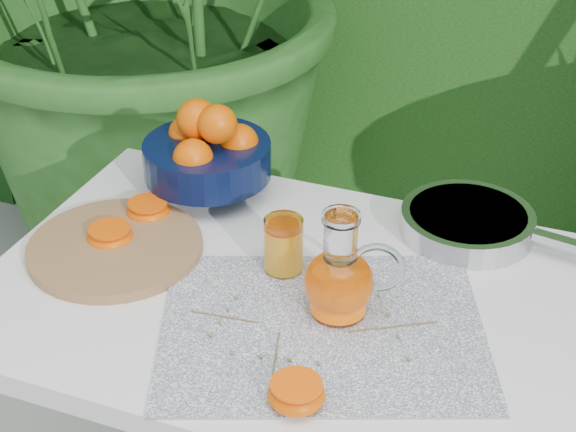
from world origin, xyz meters
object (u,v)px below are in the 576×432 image
at_px(fruit_bowl, 208,151).
at_px(juice_pitcher, 340,279).
at_px(saute_pan, 469,222).
at_px(cutting_board, 115,248).
at_px(white_table, 284,326).

height_order(fruit_bowl, juice_pitcher, fruit_bowl).
bearing_deg(saute_pan, juice_pitcher, -115.26).
relative_size(fruit_bowl, saute_pan, 0.56).
height_order(cutting_board, fruit_bowl, fruit_bowl).
bearing_deg(fruit_bowl, cutting_board, -103.90).
height_order(white_table, saute_pan, saute_pan).
relative_size(white_table, fruit_bowl, 4.01).
height_order(fruit_bowl, saute_pan, fruit_bowl).
height_order(white_table, fruit_bowl, fruit_bowl).
distance_m(cutting_board, saute_pan, 0.64).
height_order(cutting_board, juice_pitcher, juice_pitcher).
distance_m(fruit_bowl, juice_pitcher, 0.46).
bearing_deg(cutting_board, saute_pan, 26.67).
bearing_deg(juice_pitcher, cutting_board, 176.91).
distance_m(fruit_bowl, saute_pan, 0.51).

